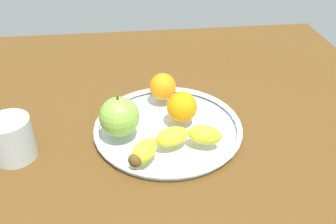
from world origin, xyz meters
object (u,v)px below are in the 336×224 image
object	(u,v)px
orange_back_left	(161,87)
ambient_mug	(11,139)
apple	(119,117)
fruit_bowl	(168,127)
banana	(172,142)
orange_front_left	(182,107)

from	to	relation	value
orange_back_left	ambient_mug	size ratio (longest dim) A/B	0.53
apple	ambient_mug	bearing A→B (deg)	7.38
fruit_bowl	orange_back_left	size ratio (longest dim) A/B	5.11
fruit_bowl	ambient_mug	bearing A→B (deg)	8.54
banana	orange_back_left	size ratio (longest dim) A/B	3.14
orange_back_left	ambient_mug	distance (cm)	33.26
apple	orange_back_left	size ratio (longest dim) A/B	1.44
fruit_bowl	ambient_mug	xyz separation A→B (cm)	(30.21, 4.54, 3.31)
fruit_bowl	banana	xyz separation A→B (cm)	(0.15, 8.15, 2.72)
apple	orange_back_left	bearing A→B (deg)	-127.81
apple	orange_front_left	size ratio (longest dim) A/B	1.37
orange_back_left	orange_front_left	bearing A→B (deg)	111.23
banana	apple	size ratio (longest dim) A/B	2.18
fruit_bowl	apple	world-z (taller)	apple
ambient_mug	fruit_bowl	bearing A→B (deg)	-171.46
banana	apple	bearing A→B (deg)	-49.01
fruit_bowl	banana	size ratio (longest dim) A/B	1.63
orange_front_left	fruit_bowl	bearing A→B (deg)	23.09
banana	orange_front_left	distance (cm)	10.07
banana	fruit_bowl	bearing A→B (deg)	-107.29
orange_back_left	ambient_mug	world-z (taller)	ambient_mug
orange_back_left	ambient_mug	bearing A→B (deg)	26.41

